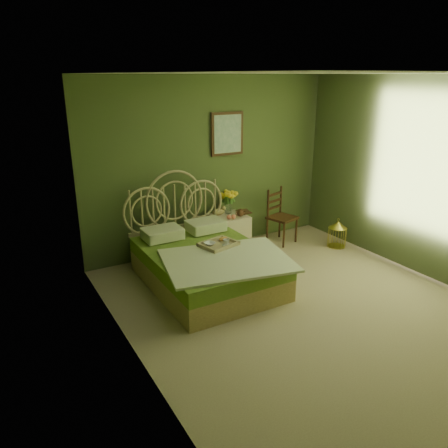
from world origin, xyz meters
TOP-DOWN VIEW (x-y plane):
  - floor at (0.00, 0.00)m, footprint 4.50×4.50m
  - ceiling at (0.00, 0.00)m, footprint 4.50×4.50m
  - wall_back at (0.00, 2.25)m, footprint 4.00×0.00m
  - wall_left at (-2.00, 0.00)m, footprint 0.00×4.50m
  - wall_right at (2.00, 0.00)m, footprint 0.00×4.50m
  - wall_art at (0.27, 2.22)m, footprint 0.54×0.04m
  - bed at (-0.70, 1.14)m, footprint 1.68×2.13m
  - nightstand at (0.17, 1.99)m, footprint 0.50×0.50m
  - chair at (1.05, 1.89)m, footprint 0.48×0.48m
  - birdcage at (1.70, 1.23)m, footprint 0.28×0.28m
  - book_lower at (0.35, 2.00)m, footprint 0.19×0.25m
  - book_upper at (0.35, 2.00)m, footprint 0.22×0.26m
  - cereal_bowl at (-0.62, 1.15)m, footprint 0.18×0.18m
  - coffee_cup at (-0.44, 1.04)m, footprint 0.10×0.10m

SIDE VIEW (x-z plane):
  - floor at x=0.00m, z-range 0.00..0.00m
  - birdcage at x=1.70m, z-range 0.00..0.42m
  - bed at x=-0.70m, z-range -0.37..0.95m
  - nightstand at x=0.17m, z-range -0.14..0.84m
  - chair at x=1.05m, z-range 0.05..0.93m
  - cereal_bowl at x=-0.62m, z-range 0.51..0.54m
  - coffee_cup at x=-0.44m, z-range 0.51..0.59m
  - book_lower at x=0.35m, z-range 0.55..0.57m
  - book_upper at x=0.35m, z-range 0.57..0.59m
  - wall_back at x=0.00m, z-range -0.70..3.30m
  - wall_left at x=-2.00m, z-range -0.95..3.55m
  - wall_right at x=2.00m, z-range -0.95..3.55m
  - wall_art at x=0.27m, z-range 1.43..2.07m
  - ceiling at x=0.00m, z-range 2.60..2.60m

